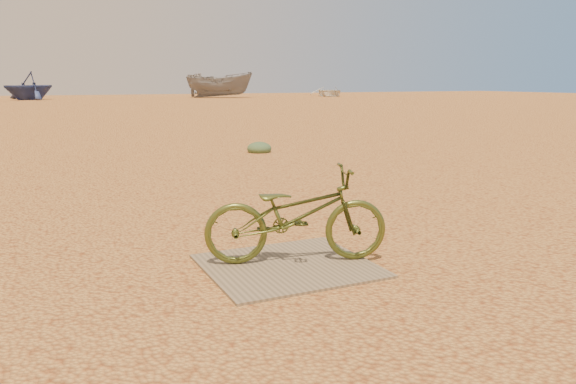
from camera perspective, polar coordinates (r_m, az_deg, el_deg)
name	(u,v)px	position (r m, az deg, el deg)	size (l,w,h in m)	color
ground	(245,267)	(4.78, -4.41, -7.56)	(120.00, 120.00, 0.00)	#D99F4F
plywood_board	(288,266)	(4.75, 0.00, -7.51)	(1.36, 1.23, 0.02)	#837055
bicycle	(296,215)	(4.73, 0.85, -2.33)	(0.54, 1.55, 0.81)	#485420
boat_far_left	(29,86)	(49.94, -24.86, 9.78)	(3.70, 4.28, 2.25)	navy
boat_mid_right	(220,85)	(51.55, -6.97, 10.76)	(2.22, 5.89, 2.28)	slate
boat_far_right	(329,91)	(55.89, 4.21, 10.16)	(3.26, 4.56, 0.94)	white
kale_b	(259,152)	(12.29, -2.93, 4.06)	(0.53, 0.53, 0.29)	#4F6E49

